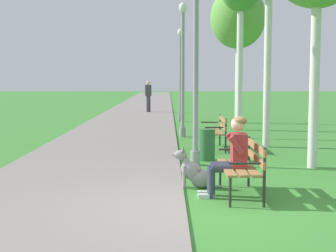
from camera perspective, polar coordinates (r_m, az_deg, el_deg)
name	(u,v)px	position (r m, az deg, el deg)	size (l,w,h in m)	color
ground_plane	(209,211)	(7.10, 4.61, -9.51)	(120.00, 120.00, 0.00)	#3D8433
paved_path	(141,107)	(30.92, -3.11, 2.13)	(3.57, 60.00, 0.04)	gray
park_bench_near	(242,163)	(7.92, 8.33, -4.18)	(0.55, 1.50, 0.85)	olive
park_bench_mid	(213,129)	(12.97, 5.13, -0.37)	(0.55, 1.50, 0.85)	olive
person_seated_on_near_bench	(229,153)	(7.79, 6.91, -3.07)	(0.74, 0.49, 1.25)	#33384C
dog_grey	(192,173)	(8.44, 2.78, -5.27)	(0.83, 0.29, 0.71)	gray
lamp_post_near	(193,62)	(10.51, 2.89, 7.26)	(0.24, 0.24, 4.17)	gray
lamp_post_mid	(180,68)	(15.56, 1.41, 6.55)	(0.24, 0.24, 4.10)	gray
lamp_post_far	(178,74)	(21.21, 1.12, 5.93)	(0.24, 0.24, 3.85)	gray
birch_tree_fifth	(236,18)	(20.58, 7.62, 11.97)	(2.18, 2.39, 5.41)	silver
litter_bin	(204,145)	(11.23, 4.14, -2.12)	(0.36, 0.36, 0.70)	#2D6638
pedestrian_distant	(146,97)	(26.36, -2.49, 3.34)	(0.32, 0.22, 1.65)	#383842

